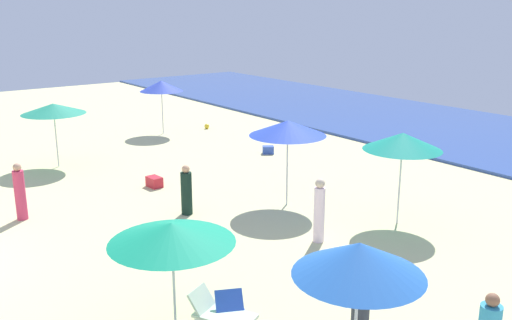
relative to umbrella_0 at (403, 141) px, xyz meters
name	(u,v)px	position (x,y,z in m)	size (l,w,h in m)	color
ocean	(485,136)	(-4.78, 12.31, -2.39)	(60.00, 11.13, 0.12)	#304E99
umbrella_0	(403,141)	(0.00, 0.00, 0.00)	(2.22, 2.22, 2.70)	silver
umbrella_1	(172,233)	(1.18, -7.98, -0.37)	(2.38, 2.38, 2.28)	silver
lounge_chair_1_0	(221,315)	(1.53, -7.16, -2.18)	(1.43, 1.11, 0.71)	silver
umbrella_2	(53,109)	(-11.99, -5.88, -0.14)	(2.43, 2.43, 2.51)	silver
umbrella_3	(359,259)	(4.57, -6.65, 0.00)	(2.03, 2.03, 2.72)	silver
umbrella_4	(288,128)	(-3.18, -1.54, 0.04)	(2.40, 2.40, 2.73)	silver
umbrella_5	(161,86)	(-14.86, 0.26, -0.08)	(2.10, 2.10, 2.63)	silver
beachgoer_0	(361,299)	(3.32, -5.14, -1.72)	(0.46, 0.46, 1.57)	#31343D
beachgoer_1	(319,211)	(-0.42, -2.73, -1.59)	(0.42, 0.42, 1.76)	white
beachgoer_2	(186,191)	(-4.35, -4.50, -1.73)	(0.38, 0.38, 1.54)	black
beachgoer_3	(20,193)	(-6.91, -8.63, -1.63)	(0.40, 0.40, 1.72)	#D3395D
beach_ball_0	(207,126)	(-14.55, 2.61, -2.33)	(0.26, 0.26, 0.26)	yellow
cooler_box_1	(154,182)	(-7.37, -4.06, -2.27)	(0.58, 0.39, 0.36)	red
cooler_box_2	(268,150)	(-8.62, 1.99, -2.29)	(0.47, 0.36, 0.33)	#3050B2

